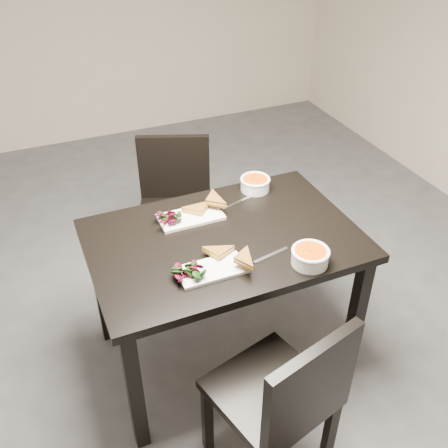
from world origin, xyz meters
The scene contains 14 objects.
ground centered at (0.00, 0.00, 0.00)m, with size 5.00×5.00×0.00m, color #47474C.
table centered at (0.29, -0.36, 0.65)m, with size 1.20×0.80×0.75m.
chair_near centered at (0.25, -1.04, 0.48)m, with size 0.51×0.51×0.85m.
chair_far centered at (0.30, 0.41, 0.48)m, with size 0.54×0.54×0.85m.
plate_near centered at (0.15, -0.56, 0.76)m, with size 0.28×0.14×0.01m, color white.
sandwich_near centered at (0.21, -0.54, 0.79)m, with size 0.14×0.11×0.05m, color #A56F22, non-canonical shape.
salad_near centered at (0.05, -0.56, 0.78)m, with size 0.09×0.08×0.04m, color black, non-canonical shape.
soup_bowl_near centered at (0.54, -0.67, 0.79)m, with size 0.16×0.16×0.07m.
cutlery_near centered at (0.42, -0.56, 0.75)m, with size 0.18×0.02×0.00m, color silver.
plate_far centered at (0.20, -0.16, 0.76)m, with size 0.30×0.15×0.02m, color white.
sandwich_far centered at (0.26, -0.18, 0.79)m, with size 0.15×0.11×0.05m, color #A56F22, non-canonical shape.
salad_far centered at (0.10, -0.16, 0.79)m, with size 0.09×0.08×0.04m, color black, non-canonical shape.
soup_bowl_far centered at (0.59, -0.05, 0.79)m, with size 0.15×0.15×0.07m.
cutlery_far centered at (0.45, -0.13, 0.75)m, with size 0.18×0.02×0.00m, color silver.
Camera 1 is at (-0.43, -2.04, 2.12)m, focal length 40.93 mm.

